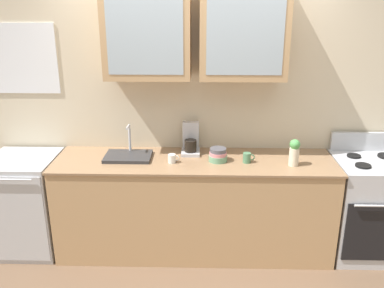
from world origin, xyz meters
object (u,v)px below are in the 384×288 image
Objects in this scene: sink_faucet at (128,155)px; cup_near_bowls at (247,158)px; bowl_stack at (218,155)px; dishwasher at (27,204)px; stove_range at (368,207)px; cup_near_sink at (172,159)px; coffee_maker at (191,142)px; vase at (294,152)px.

sink_faucet is 1.07m from cup_near_bowls.
sink_faucet is 0.82m from bowl_stack.
stove_range is at bearing 0.08° from dishwasher.
cup_near_sink is at bearing -172.83° from bowl_stack.
sink_faucet is 0.59m from coffee_maker.
bowl_stack is 0.57× the size of coffee_maker.
sink_faucet is 1.76× the size of vase.
coffee_maker reaches higher than bowl_stack.
stove_range is 1.25m from cup_near_bowls.
bowl_stack is 1.57× the size of cup_near_bowls.
vase is at bearing -7.63° from cup_near_bowls.
coffee_maker is at bearing 58.99° from cup_near_sink.
sink_faucet is 1.48m from vase.
stove_range is 3.19m from dishwasher.
stove_range is 3.78× the size of coffee_maker.
sink_faucet is at bearing 2.54° from dishwasher.
dishwasher is at bearing -172.78° from coffee_maker.
cup_near_sink is at bearing -2.67° from dishwasher.
dishwasher is 1.65m from coffee_maker.
vase is 1.06m from cup_near_sink.
stove_range is 1.75m from coffee_maker.
coffee_maker is (-0.90, 0.29, -0.02)m from vase.
sink_faucet is at bearing 178.99° from stove_range.
cup_near_bowls is (0.26, -0.03, -0.01)m from bowl_stack.
coffee_maker is at bearing 154.79° from cup_near_bowls.
cup_near_sink is 0.35× the size of coffee_maker.
dishwasher is (-1.38, 0.06, -0.50)m from cup_near_sink.
cup_near_bowls is 0.56m from coffee_maker.
vase is (1.47, -0.14, 0.10)m from sink_faucet.
dishwasher is (-3.19, -0.00, -0.01)m from stove_range.
cup_near_bowls is at bearing -4.61° from sink_faucet.
sink_faucet is 0.42m from cup_near_sink.
cup_near_bowls is 2.11m from dishwasher.
stove_range is at bearing 0.73° from bowl_stack.
vase reaches higher than cup_near_sink.
vase is at bearing -172.34° from stove_range.
stove_range is at bearing -6.59° from coffee_maker.
stove_range is 1.87m from cup_near_sink.
dishwasher is (-1.79, 0.01, -0.52)m from bowl_stack.
stove_range is 2.26m from sink_faucet.
stove_range is at bearing 7.66° from vase.
cup_near_bowls is at bearing 1.85° from cup_near_sink.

